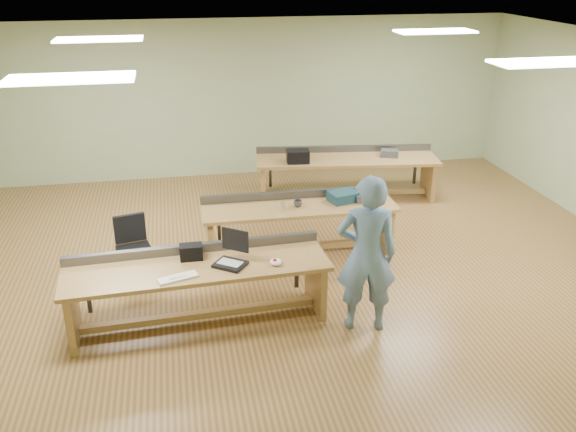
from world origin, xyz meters
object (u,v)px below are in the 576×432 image
object	(u,v)px
laptop_base	(230,264)
parts_bin_teal	(343,196)
person	(367,254)
mug	(298,203)
camera_bag	(191,252)
task_chair	(135,259)
workbench_mid	(299,218)
workbench_front	(198,279)
drinks_can	(282,206)
parts_bin_grey	(368,196)
workbench_back	(346,167)

from	to	relation	value
laptop_base	parts_bin_teal	distance (m)	2.50
person	mug	distance (m)	2.04
camera_bag	mug	xyz separation A→B (m)	(1.56, 1.35, -0.04)
person	camera_bag	size ratio (longest dim) A/B	7.10
task_chair	workbench_mid	bearing A→B (deg)	-2.56
workbench_front	camera_bag	xyz separation A→B (m)	(-0.05, 0.16, 0.28)
person	laptop_base	xyz separation A→B (m)	(-1.51, 0.39, -0.18)
laptop_base	drinks_can	xyz separation A→B (m)	(0.89, 1.52, 0.05)
workbench_front	parts_bin_teal	size ratio (longest dim) A/B	7.66
mug	person	bearing A→B (deg)	-79.37
parts_bin_grey	drinks_can	xyz separation A→B (m)	(-1.30, -0.16, 0.01)
workbench_mid	workbench_back	size ratio (longest dim) A/B	0.85
task_chair	person	bearing A→B (deg)	-44.43
workbench_mid	laptop_base	distance (m)	2.04
workbench_back	task_chair	bearing A→B (deg)	-138.09
workbench_back	laptop_base	xyz separation A→B (m)	(-2.45, -3.70, 0.21)
parts_bin_teal	task_chair	bearing A→B (deg)	-170.84
workbench_back	parts_bin_teal	world-z (taller)	parts_bin_teal
workbench_front	drinks_can	distance (m)	1.92
workbench_back	drinks_can	distance (m)	2.69
camera_bag	workbench_mid	bearing A→B (deg)	41.83
workbench_front	parts_bin_teal	world-z (taller)	parts_bin_teal
person	parts_bin_grey	size ratio (longest dim) A/B	4.59
parts_bin_teal	mug	size ratio (longest dim) A/B	3.30
task_chair	laptop_base	bearing A→B (deg)	-59.82
task_chair	mug	size ratio (longest dim) A/B	7.46
parts_bin_teal	mug	distance (m)	0.70
workbench_front	workbench_back	size ratio (longest dim) A/B	0.94
laptop_base	mug	size ratio (longest dim) A/B	2.81
person	parts_bin_grey	xyz separation A→B (m)	(0.69, 2.07, -0.14)
person	parts_bin_teal	xyz separation A→B (m)	(0.32, 2.09, -0.12)
workbench_front	workbench_back	bearing A→B (deg)	48.97
workbench_mid	drinks_can	xyz separation A→B (m)	(-0.27, -0.14, 0.26)
workbench_mid	workbench_front	bearing A→B (deg)	-133.60
workbench_front	mug	world-z (taller)	workbench_front
workbench_front	mug	size ratio (longest dim) A/B	25.27
camera_bag	drinks_can	size ratio (longest dim) A/B	2.08
workbench_back	drinks_can	xyz separation A→B (m)	(-1.56, -2.18, 0.25)
drinks_can	workbench_back	bearing A→B (deg)	54.39
camera_bag	workbench_back	bearing A→B (deg)	50.50
drinks_can	workbench_mid	bearing A→B (deg)	27.81
workbench_back	laptop_base	world-z (taller)	workbench_back
laptop_base	drinks_can	world-z (taller)	drinks_can
parts_bin_grey	workbench_mid	bearing A→B (deg)	-178.89
laptop_base	mug	distance (m)	1.97
laptop_base	camera_bag	size ratio (longest dim) A/B	1.29
parts_bin_teal	workbench_back	bearing A→B (deg)	72.58
laptop_base	parts_bin_teal	xyz separation A→B (m)	(1.83, 1.70, 0.05)
workbench_back	mug	world-z (taller)	workbench_back
workbench_back	parts_bin_teal	distance (m)	2.11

